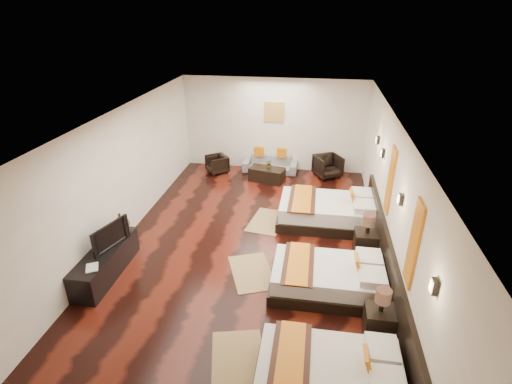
% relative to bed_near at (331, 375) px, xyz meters
% --- Properties ---
extents(floor, '(5.50, 9.50, 0.01)m').
position_rel_bed_near_xyz_m(floor, '(-1.69, 3.02, -0.26)').
color(floor, black).
rests_on(floor, ground).
extents(ceiling, '(5.50, 9.50, 0.01)m').
position_rel_bed_near_xyz_m(ceiling, '(-1.69, 3.02, 2.54)').
color(ceiling, white).
rests_on(ceiling, floor).
extents(back_wall, '(5.50, 0.01, 2.80)m').
position_rel_bed_near_xyz_m(back_wall, '(-1.69, 7.77, 1.14)').
color(back_wall, silver).
rests_on(back_wall, floor).
extents(left_wall, '(0.01, 9.50, 2.80)m').
position_rel_bed_near_xyz_m(left_wall, '(-4.44, 3.02, 1.14)').
color(left_wall, silver).
rests_on(left_wall, floor).
extents(right_wall, '(0.01, 9.50, 2.80)m').
position_rel_bed_near_xyz_m(right_wall, '(1.06, 3.02, 1.14)').
color(right_wall, silver).
rests_on(right_wall, floor).
extents(headboard_panel, '(0.08, 6.60, 0.90)m').
position_rel_bed_near_xyz_m(headboard_panel, '(1.02, 2.22, 0.19)').
color(headboard_panel, black).
rests_on(headboard_panel, floor).
extents(bed_near, '(1.97, 1.24, 0.75)m').
position_rel_bed_near_xyz_m(bed_near, '(0.00, 0.00, 0.00)').
color(bed_near, black).
rests_on(bed_near, floor).
extents(bed_mid, '(2.06, 1.29, 0.79)m').
position_rel_bed_near_xyz_m(bed_mid, '(0.00, 2.06, 0.01)').
color(bed_mid, black).
rests_on(bed_mid, floor).
extents(bed_far, '(2.31, 1.45, 0.88)m').
position_rel_bed_near_xyz_m(bed_far, '(0.00, 4.54, 0.04)').
color(bed_far, black).
rests_on(bed_far, floor).
extents(nightstand_a, '(0.44, 0.44, 0.88)m').
position_rel_bed_near_xyz_m(nightstand_a, '(0.75, 1.10, 0.05)').
color(nightstand_a, black).
rests_on(nightstand_a, floor).
extents(nightstand_b, '(0.47, 0.47, 0.92)m').
position_rel_bed_near_xyz_m(nightstand_b, '(0.75, 3.34, 0.07)').
color(nightstand_b, black).
rests_on(nightstand_b, floor).
extents(jute_mat_near, '(1.01, 1.34, 0.01)m').
position_rel_bed_near_xyz_m(jute_mat_near, '(-1.31, 0.23, -0.25)').
color(jute_mat_near, '#967A4C').
rests_on(jute_mat_near, floor).
extents(jute_mat_mid, '(1.14, 1.39, 0.01)m').
position_rel_bed_near_xyz_m(jute_mat_mid, '(-1.46, 2.35, -0.25)').
color(jute_mat_mid, '#967A4C').
rests_on(jute_mat_mid, floor).
extents(jute_mat_far, '(0.94, 1.31, 0.01)m').
position_rel_bed_near_xyz_m(jute_mat_far, '(-1.43, 4.36, -0.25)').
color(jute_mat_far, '#967A4C').
rests_on(jute_mat_far, floor).
extents(tv_console, '(0.50, 1.80, 0.55)m').
position_rel_bed_near_xyz_m(tv_console, '(-4.19, 1.86, 0.02)').
color(tv_console, black).
rests_on(tv_console, floor).
extents(tv, '(0.37, 0.88, 0.51)m').
position_rel_bed_near_xyz_m(tv, '(-4.14, 2.00, 0.55)').
color(tv, black).
rests_on(tv, tv_console).
extents(book, '(0.31, 0.34, 0.03)m').
position_rel_bed_near_xyz_m(book, '(-4.19, 1.26, 0.31)').
color(book, black).
rests_on(book, tv_console).
extents(figurine, '(0.41, 0.41, 0.37)m').
position_rel_bed_near_xyz_m(figurine, '(-4.19, 2.60, 0.48)').
color(figurine, brown).
rests_on(figurine, tv_console).
extents(sofa, '(1.67, 0.68, 0.48)m').
position_rel_bed_near_xyz_m(sofa, '(-1.75, 7.47, -0.02)').
color(sofa, gray).
rests_on(sofa, floor).
extents(armchair_left, '(0.83, 0.83, 0.54)m').
position_rel_bed_near_xyz_m(armchair_left, '(-3.36, 7.14, 0.01)').
color(armchair_left, black).
rests_on(armchair_left, floor).
extents(armchair_right, '(0.97, 0.98, 0.66)m').
position_rel_bed_near_xyz_m(armchair_right, '(-0.00, 7.35, 0.07)').
color(armchair_right, black).
rests_on(armchair_right, floor).
extents(coffee_table, '(1.09, 0.71, 0.40)m').
position_rel_bed_near_xyz_m(coffee_table, '(-1.75, 6.73, -0.06)').
color(coffee_table, black).
rests_on(coffee_table, floor).
extents(table_plant, '(0.23, 0.21, 0.25)m').
position_rel_bed_near_xyz_m(table_plant, '(-1.71, 6.80, 0.27)').
color(table_plant, '#285A1E').
rests_on(table_plant, coffee_table).
extents(orange_panel_a, '(0.04, 0.40, 1.30)m').
position_rel_bed_near_xyz_m(orange_panel_a, '(1.04, 1.12, 1.44)').
color(orange_panel_a, '#D86014').
rests_on(orange_panel_a, right_wall).
extents(orange_panel_b, '(0.04, 0.40, 1.30)m').
position_rel_bed_near_xyz_m(orange_panel_b, '(1.04, 3.32, 1.44)').
color(orange_panel_b, '#D86014').
rests_on(orange_panel_b, right_wall).
extents(sconce_near, '(0.07, 0.12, 0.18)m').
position_rel_bed_near_xyz_m(sconce_near, '(1.01, 0.02, 1.59)').
color(sconce_near, black).
rests_on(sconce_near, right_wall).
extents(sconce_mid, '(0.07, 0.12, 0.18)m').
position_rel_bed_near_xyz_m(sconce_mid, '(1.01, 2.22, 1.59)').
color(sconce_mid, black).
rests_on(sconce_mid, right_wall).
extents(sconce_far, '(0.07, 0.12, 0.18)m').
position_rel_bed_near_xyz_m(sconce_far, '(1.01, 4.42, 1.59)').
color(sconce_far, black).
rests_on(sconce_far, right_wall).
extents(sconce_lounge, '(0.07, 0.12, 0.18)m').
position_rel_bed_near_xyz_m(sconce_lounge, '(1.01, 5.32, 1.59)').
color(sconce_lounge, black).
rests_on(sconce_lounge, right_wall).
extents(gold_artwork, '(0.60, 0.04, 0.60)m').
position_rel_bed_near_xyz_m(gold_artwork, '(-1.69, 7.75, 1.54)').
color(gold_artwork, '#AD873F').
rests_on(gold_artwork, back_wall).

